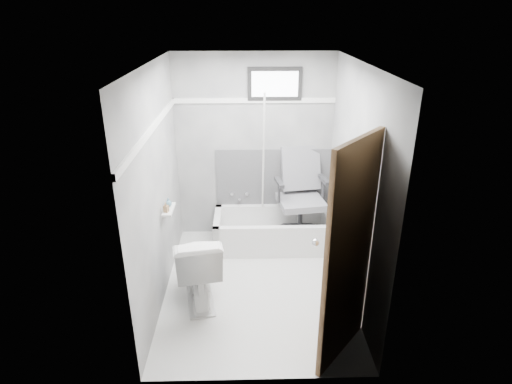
{
  "coord_description": "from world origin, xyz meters",
  "views": [
    {
      "loc": [
        -0.11,
        -3.97,
        2.86
      ],
      "look_at": [
        0.0,
        0.35,
        1.0
      ],
      "focal_mm": 30.0,
      "sensor_mm": 36.0,
      "label": 1
    }
  ],
  "objects_px": {
    "office_chair": "(301,196)",
    "soap_bottle_b": "(168,202)",
    "door": "(391,276)",
    "bathtub": "(273,230)",
    "soap_bottle_a": "(166,207)",
    "toilet": "(197,266)"
  },
  "relations": [
    {
      "from": "office_chair",
      "to": "soap_bottle_b",
      "type": "xyz_separation_m",
      "value": [
        -1.52,
        -0.76,
        0.27
      ]
    },
    {
      "from": "toilet",
      "to": "soap_bottle_b",
      "type": "xyz_separation_m",
      "value": [
        -0.32,
        0.4,
        0.55
      ]
    },
    {
      "from": "office_chair",
      "to": "soap_bottle_b",
      "type": "distance_m",
      "value": 1.73
    },
    {
      "from": "toilet",
      "to": "soap_bottle_a",
      "type": "relative_size",
      "value": 7.79
    },
    {
      "from": "door",
      "to": "soap_bottle_b",
      "type": "bearing_deg",
      "value": 142.48
    },
    {
      "from": "toilet",
      "to": "bathtub",
      "type": "bearing_deg",
      "value": -137.49
    },
    {
      "from": "bathtub",
      "to": "office_chair",
      "type": "xyz_separation_m",
      "value": [
        0.35,
        0.02,
        0.48
      ]
    },
    {
      "from": "office_chair",
      "to": "door",
      "type": "bearing_deg",
      "value": -88.66
    },
    {
      "from": "toilet",
      "to": "soap_bottle_b",
      "type": "relative_size",
      "value": 8.89
    },
    {
      "from": "door",
      "to": "soap_bottle_a",
      "type": "distance_m",
      "value": 2.34
    },
    {
      "from": "office_chair",
      "to": "soap_bottle_a",
      "type": "distance_m",
      "value": 1.79
    },
    {
      "from": "toilet",
      "to": "soap_bottle_b",
      "type": "distance_m",
      "value": 0.75
    },
    {
      "from": "door",
      "to": "soap_bottle_b",
      "type": "distance_m",
      "value": 2.42
    },
    {
      "from": "bathtub",
      "to": "door",
      "type": "bearing_deg",
      "value": -71.25
    },
    {
      "from": "bathtub",
      "to": "soap_bottle_b",
      "type": "bearing_deg",
      "value": -147.84
    },
    {
      "from": "bathtub",
      "to": "soap_bottle_b",
      "type": "xyz_separation_m",
      "value": [
        -1.17,
        -0.74,
        0.75
      ]
    },
    {
      "from": "office_chair",
      "to": "toilet",
      "type": "xyz_separation_m",
      "value": [
        -1.2,
        -1.16,
        -0.28
      ]
    },
    {
      "from": "office_chair",
      "to": "soap_bottle_a",
      "type": "relative_size",
      "value": 10.58
    },
    {
      "from": "toilet",
      "to": "soap_bottle_b",
      "type": "bearing_deg",
      "value": -61.59
    },
    {
      "from": "office_chair",
      "to": "soap_bottle_a",
      "type": "bearing_deg",
      "value": -158.15
    },
    {
      "from": "soap_bottle_a",
      "to": "door",
      "type": "bearing_deg",
      "value": -34.8
    },
    {
      "from": "bathtub",
      "to": "soap_bottle_b",
      "type": "height_order",
      "value": "soap_bottle_b"
    }
  ]
}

